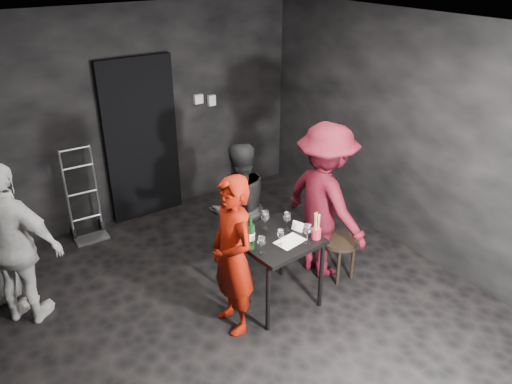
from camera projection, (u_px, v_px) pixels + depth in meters
floor at (246, 309)px, 5.01m from camera, size 4.50×5.00×0.02m
ceiling at (242, 30)px, 3.81m from camera, size 4.50×5.00×0.02m
wall_back at (137, 116)px, 6.26m from camera, size 4.50×0.04×2.70m
wall_front at (508, 366)px, 2.55m from camera, size 4.50×0.04×2.70m
wall_right at (415, 139)px, 5.53m from camera, size 0.04×5.00×2.70m
doorway at (141, 140)px, 6.35m from camera, size 0.95×0.10×2.10m
wallbox_upper at (198, 99)px, 6.61m from camera, size 0.12×0.06×0.12m
wallbox_lower at (212, 100)px, 6.73m from camera, size 0.10×0.06×0.14m
hand_truck at (87, 221)px, 6.17m from camera, size 0.39×0.34×1.18m
tasting_table at (276, 246)px, 4.86m from camera, size 0.72×0.72×0.75m
stool at (340, 247)px, 5.33m from camera, size 0.38×0.38×0.47m
server_red at (232, 254)px, 4.46m from camera, size 0.41×0.60×1.61m
woman_black at (239, 209)px, 5.41m from camera, size 0.70×0.39×1.43m
man_maroon at (326, 191)px, 5.18m from camera, size 0.63×1.29×1.97m
bystander_cream at (13, 240)px, 4.51m from camera, size 1.09×1.08×1.77m
tasting_mat at (290, 241)px, 4.75m from camera, size 0.31×0.23×0.00m
wine_glass_a at (261, 244)px, 4.52m from camera, size 0.09×0.09×0.19m
wine_glass_b at (247, 231)px, 4.73m from camera, size 0.09×0.09×0.19m
wine_glass_c at (265, 219)px, 4.90m from camera, size 0.09×0.09×0.22m
wine_glass_d at (281, 237)px, 4.65m from camera, size 0.09×0.09×0.18m
wine_glass_e at (307, 233)px, 4.68m from camera, size 0.11×0.11×0.22m
wine_glass_f at (287, 220)px, 4.91m from camera, size 0.10×0.10×0.20m
wine_bottle at (250, 236)px, 4.59m from camera, size 0.08×0.08×0.34m
breadstick_cup at (317, 226)px, 4.74m from camera, size 0.09×0.09×0.29m
reserved_card at (298, 226)px, 4.91m from camera, size 0.11×0.14×0.09m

